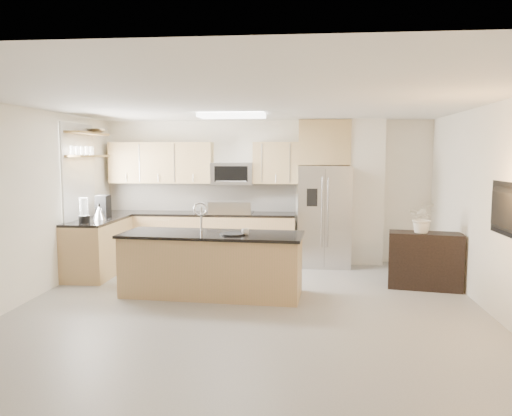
# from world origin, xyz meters

# --- Properties ---
(floor) EXTENTS (6.50, 6.50, 0.00)m
(floor) POSITION_xyz_m (0.00, 0.00, 0.00)
(floor) COLOR #9A9993
(floor) RESTS_ON ground
(ceiling) EXTENTS (6.00, 6.50, 0.02)m
(ceiling) POSITION_xyz_m (0.00, 0.00, 2.60)
(ceiling) COLOR silver
(ceiling) RESTS_ON wall_back
(wall_back) EXTENTS (6.00, 0.02, 2.60)m
(wall_back) POSITION_xyz_m (0.00, 3.25, 1.30)
(wall_back) COLOR white
(wall_back) RESTS_ON floor
(wall_front) EXTENTS (6.00, 0.02, 2.60)m
(wall_front) POSITION_xyz_m (0.00, -3.25, 1.30)
(wall_front) COLOR white
(wall_front) RESTS_ON floor
(wall_left) EXTENTS (0.02, 6.50, 2.60)m
(wall_left) POSITION_xyz_m (-3.00, 0.00, 1.30)
(wall_left) COLOR white
(wall_left) RESTS_ON floor
(wall_right) EXTENTS (0.02, 6.50, 2.60)m
(wall_right) POSITION_xyz_m (3.00, 0.00, 1.30)
(wall_right) COLOR white
(wall_right) RESTS_ON floor
(back_counter) EXTENTS (3.55, 0.66, 1.44)m
(back_counter) POSITION_xyz_m (-1.23, 2.93, 0.47)
(back_counter) COLOR tan
(back_counter) RESTS_ON floor
(left_counter) EXTENTS (0.66, 1.50, 0.92)m
(left_counter) POSITION_xyz_m (-2.67, 1.85, 0.46)
(left_counter) COLOR tan
(left_counter) RESTS_ON floor
(range) EXTENTS (0.76, 0.64, 1.14)m
(range) POSITION_xyz_m (-0.60, 2.92, 0.47)
(range) COLOR black
(range) RESTS_ON floor
(upper_cabinets) EXTENTS (3.50, 0.33, 0.75)m
(upper_cabinets) POSITION_xyz_m (-1.30, 3.09, 1.83)
(upper_cabinets) COLOR tan
(upper_cabinets) RESTS_ON wall_back
(microwave) EXTENTS (0.76, 0.40, 0.40)m
(microwave) POSITION_xyz_m (-0.60, 3.04, 1.63)
(microwave) COLOR #B1B1B3
(microwave) RESTS_ON upper_cabinets
(refrigerator) EXTENTS (0.92, 0.78, 1.78)m
(refrigerator) POSITION_xyz_m (1.06, 2.87, 0.89)
(refrigerator) COLOR #B1B1B3
(refrigerator) RESTS_ON floor
(partition_column) EXTENTS (0.60, 0.30, 2.60)m
(partition_column) POSITION_xyz_m (1.82, 3.10, 1.30)
(partition_column) COLOR white
(partition_column) RESTS_ON floor
(window) EXTENTS (0.04, 1.15, 1.65)m
(window) POSITION_xyz_m (-2.98, 1.85, 1.65)
(window) COLOR white
(window) RESTS_ON wall_left
(shelf_lower) EXTENTS (0.30, 1.20, 0.04)m
(shelf_lower) POSITION_xyz_m (-2.85, 1.95, 1.95)
(shelf_lower) COLOR olive
(shelf_lower) RESTS_ON wall_left
(shelf_upper) EXTENTS (0.30, 1.20, 0.04)m
(shelf_upper) POSITION_xyz_m (-2.85, 1.95, 2.32)
(shelf_upper) COLOR olive
(shelf_upper) RESTS_ON wall_left
(ceiling_fixture) EXTENTS (1.00, 0.50, 0.06)m
(ceiling_fixture) POSITION_xyz_m (-0.40, 1.60, 2.56)
(ceiling_fixture) COLOR white
(ceiling_fixture) RESTS_ON ceiling
(island) EXTENTS (2.59, 1.09, 1.30)m
(island) POSITION_xyz_m (-0.58, 0.82, 0.44)
(island) COLOR tan
(island) RESTS_ON floor
(credenza) EXTENTS (1.10, 0.61, 0.83)m
(credenza) POSITION_xyz_m (2.49, 1.44, 0.42)
(credenza) COLOR black
(credenza) RESTS_ON floor
(cup) EXTENTS (0.14, 0.14, 0.09)m
(cup) POSITION_xyz_m (-0.09, 0.69, 0.92)
(cup) COLOR silver
(cup) RESTS_ON island
(platter) EXTENTS (0.46, 0.46, 0.02)m
(platter) POSITION_xyz_m (-0.27, 0.72, 0.89)
(platter) COLOR black
(platter) RESTS_ON island
(blender) EXTENTS (0.17, 0.17, 0.39)m
(blender) POSITION_xyz_m (-2.67, 1.35, 1.09)
(blender) COLOR black
(blender) RESTS_ON left_counter
(kettle) EXTENTS (0.20, 0.20, 0.25)m
(kettle) POSITION_xyz_m (-2.63, 1.80, 1.03)
(kettle) COLOR #B1B1B3
(kettle) RESTS_ON left_counter
(coffee_maker) EXTENTS (0.20, 0.24, 0.37)m
(coffee_maker) POSITION_xyz_m (-2.69, 2.15, 1.10)
(coffee_maker) COLOR black
(coffee_maker) RESTS_ON left_counter
(bowl) EXTENTS (0.44, 0.44, 0.10)m
(bowl) POSITION_xyz_m (-2.85, 2.30, 2.39)
(bowl) COLOR #B1B1B3
(bowl) RESTS_ON shelf_upper
(flower_vase) EXTENTS (0.76, 0.71, 0.67)m
(flower_vase) POSITION_xyz_m (2.43, 1.40, 1.17)
(flower_vase) COLOR silver
(flower_vase) RESTS_ON credenza
(television) EXTENTS (0.14, 1.08, 0.62)m
(television) POSITION_xyz_m (2.91, -0.20, 1.35)
(television) COLOR black
(television) RESTS_ON wall_right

